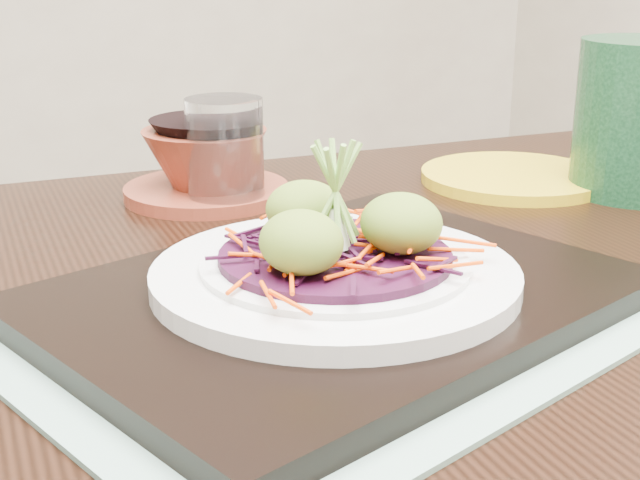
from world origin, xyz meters
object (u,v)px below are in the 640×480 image
serving_tray (335,297)px  yellow_plate (513,177)px  water_glass (225,154)px  terracotta_bowl_set (206,167)px  white_plate (335,274)px  dining_table (308,436)px

serving_tray → yellow_plate: bearing=18.6°
serving_tray → water_glass: bearing=68.3°
serving_tray → terracotta_bowl_set: bearing=70.1°
water_glass → terracotta_bowl_set: size_ratio=0.52×
white_plate → serving_tray: bearing=-141.3°
dining_table → serving_tray: 0.12m
serving_tray → white_plate: size_ratio=1.54×
terracotta_bowl_set → white_plate: bearing=-98.5°
serving_tray → white_plate: (0.00, 0.00, 0.02)m
dining_table → water_glass: bearing=85.6°
dining_table → water_glass: (0.06, 0.25, 0.16)m
water_glass → yellow_plate: bearing=-13.8°
yellow_plate → serving_tray: bearing=-150.0°
serving_tray → terracotta_bowl_set: terracotta_bowl_set is taller
terracotta_bowl_set → serving_tray: bearing=-98.5°
serving_tray → white_plate: bearing=27.2°
terracotta_bowl_set → yellow_plate: size_ratio=1.03×
white_plate → terracotta_bowl_set: terracotta_bowl_set is taller
dining_table → water_glass: size_ratio=13.38×
dining_table → white_plate: (0.01, -0.03, 0.14)m
terracotta_bowl_set → yellow_plate: bearing=-20.7°
dining_table → serving_tray: bearing=-65.6°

